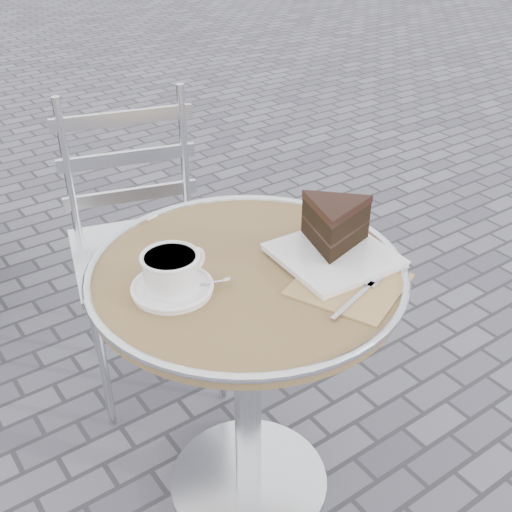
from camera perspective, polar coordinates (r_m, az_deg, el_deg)
ground at (r=1.93m, az=-0.65°, el=-19.64°), size 80.00×80.00×0.00m
cafe_table at (r=1.53m, az=-0.78°, el=-6.36°), size 0.72×0.72×0.74m
cappuccino_set at (r=1.35m, az=-7.45°, el=-1.69°), size 0.20×0.17×0.09m
cake_plate_set at (r=1.47m, az=7.02°, el=2.21°), size 0.32×0.38×0.13m
bistro_chair at (r=2.02m, az=-10.59°, el=3.89°), size 0.52×0.52×0.94m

